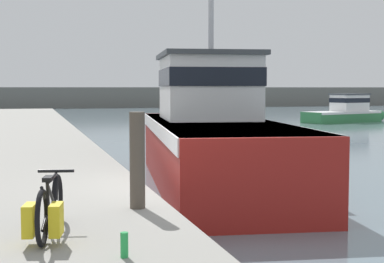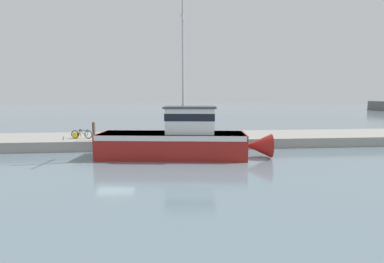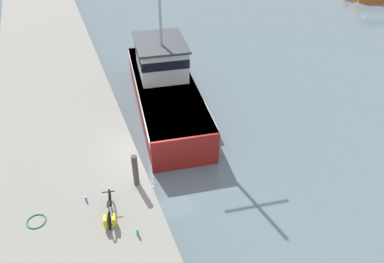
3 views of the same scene
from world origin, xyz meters
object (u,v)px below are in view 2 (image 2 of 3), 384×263
at_px(water_bottle_on_curb, 97,136).
at_px(bicycle_touring, 80,134).
at_px(fishing_boat_main, 181,138).
at_px(mooring_post, 94,131).
at_px(water_bottle_by_bike, 63,138).

bearing_deg(water_bottle_on_curb, bicycle_touring, -60.04).
distance_m(fishing_boat_main, bicycle_touring, 8.73).
distance_m(mooring_post, water_bottle_on_curb, 2.04).
bearing_deg(mooring_post, water_bottle_by_bike, -103.47).
xyz_separation_m(bicycle_touring, water_bottle_by_bike, (0.71, -1.00, -0.19)).
bearing_deg(water_bottle_on_curb, mooring_post, 5.78).
relative_size(bicycle_touring, water_bottle_by_bike, 6.54).
distance_m(fishing_boat_main, water_bottle_on_curb, 8.15).
bearing_deg(fishing_boat_main, mooring_post, -108.50).
relative_size(water_bottle_on_curb, water_bottle_by_bike, 0.81).
xyz_separation_m(fishing_boat_main, bicycle_touring, (-4.34, -7.57, -0.21)).
xyz_separation_m(mooring_post, water_bottle_by_bike, (-0.57, -2.36, -0.55)).
xyz_separation_m(mooring_post, water_bottle_on_curb, (-1.94, -0.20, -0.58)).
relative_size(mooring_post, water_bottle_by_bike, 5.32).
height_order(bicycle_touring, water_bottle_by_bike, bicycle_touring).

